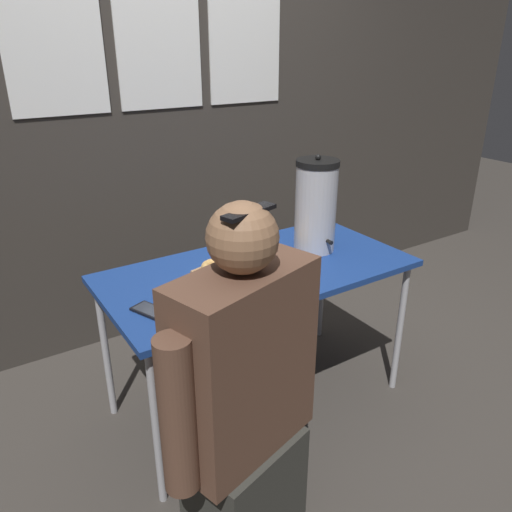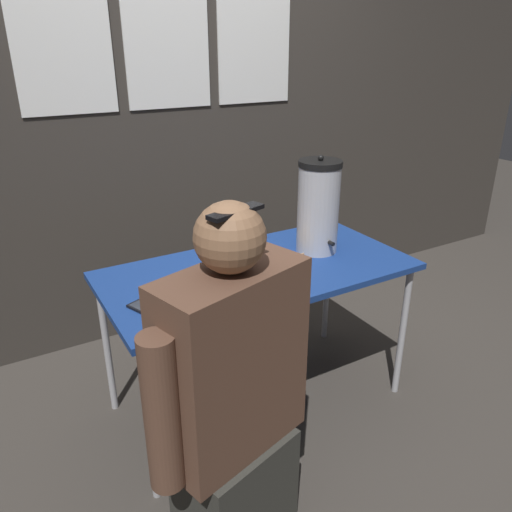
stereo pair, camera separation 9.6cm
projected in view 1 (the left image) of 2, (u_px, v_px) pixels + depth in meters
ground_plane at (258, 398)px, 2.50m from camera, size 12.00×12.00×0.00m
back_wall at (160, 116)px, 2.77m from camera, size 6.00×0.11×2.53m
folding_table at (258, 278)px, 2.24m from camera, size 1.37×0.69×0.72m
donut_box at (249, 263)px, 2.20m from camera, size 0.48×0.39×0.05m
coffee_urn at (316, 206)px, 2.33m from camera, size 0.20×0.23×0.46m
cell_phone at (150, 310)px, 1.85m from camera, size 0.12×0.16×0.01m
person_seated at (244, 402)px, 1.59m from camera, size 0.62×0.36×1.26m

